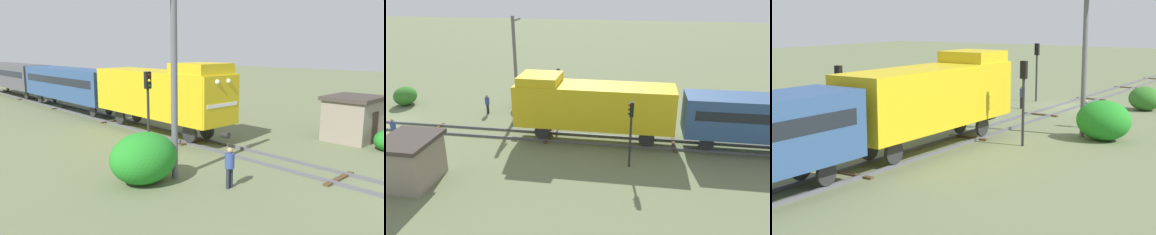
# 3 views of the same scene
# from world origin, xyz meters

# --- Properties ---
(ground_plane) EXTENTS (162.78, 162.78, 0.00)m
(ground_plane) POSITION_xyz_m (0.00, 0.00, 0.00)
(ground_plane) COLOR #66704C
(railway_track) EXTENTS (2.40, 108.52, 0.16)m
(railway_track) POSITION_xyz_m (0.00, 0.00, 0.07)
(railway_track) COLOR #595960
(railway_track) RESTS_ON ground
(locomotive) EXTENTS (2.90, 11.60, 4.60)m
(locomotive) POSITION_xyz_m (0.00, 16.72, 2.77)
(locomotive) COLOR gold
(locomotive) RESTS_ON railway_track
(traffic_signal_near) EXTENTS (0.32, 0.34, 4.51)m
(traffic_signal_near) POSITION_xyz_m (3.20, -1.12, 3.12)
(traffic_signal_near) COLOR #262628
(traffic_signal_near) RESTS_ON ground
(traffic_signal_mid) EXTENTS (0.32, 0.34, 4.39)m
(traffic_signal_mid) POSITION_xyz_m (-3.40, 13.60, 3.04)
(traffic_signal_mid) COLOR #262628
(traffic_signal_mid) RESTS_ON ground
(traffic_signal_far) EXTENTS (0.32, 0.34, 4.25)m
(traffic_signal_far) POSITION_xyz_m (3.60, 19.58, 2.95)
(traffic_signal_far) COLOR #262628
(traffic_signal_far) RESTS_ON ground
(worker_near_track) EXTENTS (0.38, 0.38, 1.70)m
(worker_near_track) POSITION_xyz_m (2.40, 2.71, 1.00)
(worker_near_track) COLOR #262B38
(worker_near_track) RESTS_ON ground
(worker_by_signal) EXTENTS (0.38, 0.38, 1.70)m
(worker_by_signal) POSITION_xyz_m (-4.20, 7.12, 1.00)
(worker_by_signal) COLOR #262B38
(worker_by_signal) RESTS_ON ground
(catenary_mast) EXTENTS (1.94, 0.28, 8.24)m
(catenary_mast) POSITION_xyz_m (-5.06, 9.58, 4.37)
(catenary_mast) COLOR #595960
(catenary_mast) RESTS_ON ground
(relay_hut) EXTENTS (3.50, 2.90, 2.74)m
(relay_hut) POSITION_xyz_m (7.50, 7.33, 1.39)
(relay_hut) COLOR gray
(relay_hut) RESTS_ON ground
(bush_near) EXTENTS (2.34, 1.92, 1.70)m
(bush_near) POSITION_xyz_m (-5.25, -1.31, 0.85)
(bush_near) COLOR #317126
(bush_near) RESTS_ON ground
(bush_mid) EXTENTS (2.98, 2.44, 2.17)m
(bush_mid) POSITION_xyz_m (-6.36, 9.98, 1.08)
(bush_mid) COLOR #238626
(bush_mid) RESTS_ON ground
(bush_far) EXTENTS (1.57, 1.29, 1.14)m
(bush_far) POSITION_xyz_m (6.48, 4.94, 0.57)
(bush_far) COLOR #227D26
(bush_far) RESTS_ON ground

